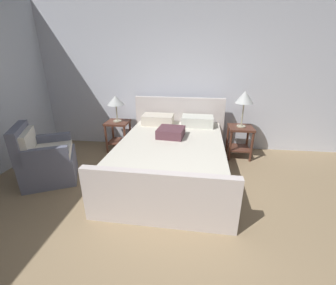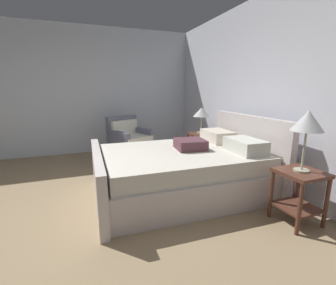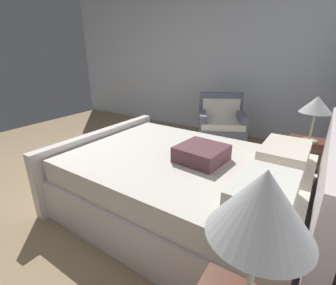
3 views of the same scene
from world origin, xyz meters
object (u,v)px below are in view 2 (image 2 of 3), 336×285
object	(u,v)px
bed	(184,169)
table_lamp_left	(201,113)
nightstand_right	(299,188)
nightstand_left	(200,143)
armchair	(130,143)
table_lamp_right	(308,122)

from	to	relation	value
bed	table_lamp_left	bearing A→B (deg)	142.80
nightstand_right	nightstand_left	bearing A→B (deg)	178.46
nightstand_right	armchair	bearing A→B (deg)	-158.24
armchair	table_lamp_right	bearing A→B (deg)	21.76
bed	armchair	xyz separation A→B (m)	(-1.90, -0.39, 0.01)
table_lamp_right	nightstand_left	size ratio (longest dim) A/B	1.09
nightstand_right	nightstand_left	distance (m)	2.37
bed	table_lamp_right	size ratio (longest dim) A/B	3.67
nightstand_right	table_lamp_right	size ratio (longest dim) A/B	0.92
nightstand_left	armchair	bearing A→B (deg)	-118.88
nightstand_right	armchair	size ratio (longest dim) A/B	0.62
table_lamp_left	armchair	xyz separation A→B (m)	(-0.72, -1.30, -0.66)
nightstand_right	bed	bearing A→B (deg)	-144.75
bed	table_lamp_left	distance (m)	1.64
bed	table_lamp_right	xyz separation A→B (m)	(1.19, 0.84, 0.79)
bed	table_lamp_right	world-z (taller)	table_lamp_right
nightstand_left	table_lamp_right	bearing A→B (deg)	-1.54
nightstand_right	table_lamp_right	distance (m)	0.73
table_lamp_right	bed	bearing A→B (deg)	-144.75
nightstand_left	table_lamp_left	xyz separation A→B (m)	(-0.00, 0.00, 0.61)
armchair	bed	bearing A→B (deg)	11.72
armchair	table_lamp_left	bearing A→B (deg)	61.12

